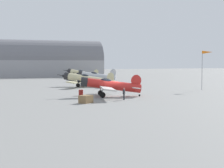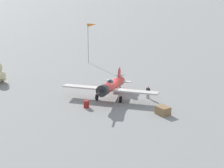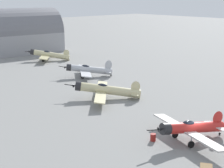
{
  "view_description": "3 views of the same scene",
  "coord_description": "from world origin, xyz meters",
  "px_view_note": "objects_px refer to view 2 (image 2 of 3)",
  "views": [
    {
      "loc": [
        19.5,
        42.46,
        4.76
      ],
      "look_at": [
        0.0,
        -0.0,
        1.8
      ],
      "focal_mm": 52.86,
      "sensor_mm": 36.0,
      "label": 1
    },
    {
      "loc": [
        44.23,
        -0.95,
        15.07
      ],
      "look_at": [
        0.0,
        -0.0,
        1.8
      ],
      "focal_mm": 58.75,
      "sensor_mm": 36.0,
      "label": 2
    },
    {
      "loc": [
        32.29,
        21.23,
        16.58
      ],
      "look_at": [
        -6.58,
        -21.4,
        1.6
      ],
      "focal_mm": 55.15,
      "sensor_mm": 36.0,
      "label": 3
    }
  ],
  "objects_px": {
    "ground_crew_mechanic": "(148,91)",
    "windsock_mast": "(92,27)",
    "equipment_crate": "(163,110)",
    "airplane_foreground": "(111,86)",
    "fuel_drum": "(86,104)"
  },
  "relations": [
    {
      "from": "fuel_drum",
      "to": "windsock_mast",
      "type": "bearing_deg",
      "value": 179.99
    },
    {
      "from": "windsock_mast",
      "to": "equipment_crate",
      "type": "bearing_deg",
      "value": 18.66
    },
    {
      "from": "ground_crew_mechanic",
      "to": "equipment_crate",
      "type": "xyz_separation_m",
      "value": [
        5.61,
        1.02,
        -0.48
      ]
    },
    {
      "from": "fuel_drum",
      "to": "ground_crew_mechanic",
      "type": "bearing_deg",
      "value": 112.7
    },
    {
      "from": "ground_crew_mechanic",
      "to": "windsock_mast",
      "type": "distance_m",
      "value": 22.15
    },
    {
      "from": "airplane_foreground",
      "to": "ground_crew_mechanic",
      "type": "distance_m",
      "value": 4.76
    },
    {
      "from": "airplane_foreground",
      "to": "ground_crew_mechanic",
      "type": "height_order",
      "value": "airplane_foreground"
    },
    {
      "from": "ground_crew_mechanic",
      "to": "equipment_crate",
      "type": "relative_size",
      "value": 0.82
    },
    {
      "from": "airplane_foreground",
      "to": "equipment_crate",
      "type": "relative_size",
      "value": 6.35
    },
    {
      "from": "ground_crew_mechanic",
      "to": "fuel_drum",
      "type": "relative_size",
      "value": 1.79
    },
    {
      "from": "ground_crew_mechanic",
      "to": "fuel_drum",
      "type": "distance_m",
      "value": 8.32
    },
    {
      "from": "windsock_mast",
      "to": "ground_crew_mechanic",
      "type": "bearing_deg",
      "value": 20.88
    },
    {
      "from": "airplane_foreground",
      "to": "ground_crew_mechanic",
      "type": "xyz_separation_m",
      "value": [
        -0.08,
        4.7,
        -0.7
      ]
    },
    {
      "from": "equipment_crate",
      "to": "windsock_mast",
      "type": "bearing_deg",
      "value": -161.34
    },
    {
      "from": "airplane_foreground",
      "to": "equipment_crate",
      "type": "xyz_separation_m",
      "value": [
        5.53,
        5.72,
        -1.18
      ]
    }
  ]
}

